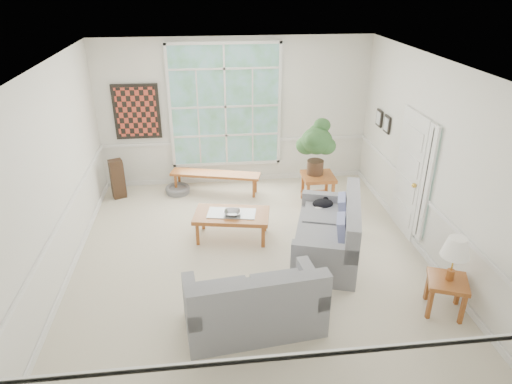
# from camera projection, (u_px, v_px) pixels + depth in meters

# --- Properties ---
(floor) EXTENTS (5.50, 6.00, 0.01)m
(floor) POSITION_uv_depth(u_px,v_px,m) (251.00, 257.00, 7.24)
(floor) COLOR beige
(floor) RESTS_ON ground
(ceiling) EXTENTS (5.50, 6.00, 0.02)m
(ceiling) POSITION_uv_depth(u_px,v_px,m) (250.00, 64.00, 5.94)
(ceiling) COLOR white
(ceiling) RESTS_ON ground
(wall_back) EXTENTS (5.50, 0.02, 3.00)m
(wall_back) POSITION_uv_depth(u_px,v_px,m) (235.00, 113.00, 9.27)
(wall_back) COLOR white
(wall_back) RESTS_ON ground
(wall_front) EXTENTS (5.50, 0.02, 3.00)m
(wall_front) POSITION_uv_depth(u_px,v_px,m) (287.00, 307.00, 3.91)
(wall_front) COLOR white
(wall_front) RESTS_ON ground
(wall_left) EXTENTS (0.02, 6.00, 3.00)m
(wall_left) POSITION_uv_depth(u_px,v_px,m) (53.00, 179.00, 6.30)
(wall_left) COLOR white
(wall_left) RESTS_ON ground
(wall_right) EXTENTS (0.02, 6.00, 3.00)m
(wall_right) POSITION_uv_depth(u_px,v_px,m) (432.00, 162.00, 6.87)
(wall_right) COLOR white
(wall_right) RESTS_ON ground
(window_back) EXTENTS (2.30, 0.08, 2.40)m
(window_back) POSITION_uv_depth(u_px,v_px,m) (225.00, 107.00, 9.15)
(window_back) COLOR white
(window_back) RESTS_ON wall_back
(entry_door) EXTENTS (0.08, 0.90, 2.10)m
(entry_door) POSITION_uv_depth(u_px,v_px,m) (408.00, 174.00, 7.60)
(entry_door) COLOR white
(entry_door) RESTS_ON floor
(door_sidelight) EXTENTS (0.08, 0.26, 1.90)m
(door_sidelight) POSITION_uv_depth(u_px,v_px,m) (426.00, 184.00, 7.00)
(door_sidelight) COLOR white
(door_sidelight) RESTS_ON wall_right
(wall_art) EXTENTS (0.90, 0.06, 1.10)m
(wall_art) POSITION_uv_depth(u_px,v_px,m) (137.00, 112.00, 8.98)
(wall_art) COLOR maroon
(wall_art) RESTS_ON wall_back
(wall_frame_near) EXTENTS (0.04, 0.26, 0.32)m
(wall_frame_near) POSITION_uv_depth(u_px,v_px,m) (387.00, 124.00, 8.41)
(wall_frame_near) COLOR black
(wall_frame_near) RESTS_ON wall_right
(wall_frame_far) EXTENTS (0.04, 0.26, 0.32)m
(wall_frame_far) POSITION_uv_depth(u_px,v_px,m) (379.00, 118.00, 8.77)
(wall_frame_far) COLOR black
(wall_frame_far) RESTS_ON wall_right
(loveseat_right) EXTENTS (1.43, 2.00, 0.98)m
(loveseat_right) POSITION_uv_depth(u_px,v_px,m) (327.00, 227.00, 7.12)
(loveseat_right) COLOR gray
(loveseat_right) RESTS_ON floor
(loveseat_front) EXTENTS (1.78, 1.06, 0.92)m
(loveseat_front) POSITION_uv_depth(u_px,v_px,m) (253.00, 295.00, 5.67)
(loveseat_front) COLOR gray
(loveseat_front) RESTS_ON floor
(coffee_table) EXTENTS (1.34, 0.89, 0.46)m
(coffee_table) POSITION_uv_depth(u_px,v_px,m) (232.00, 226.00, 7.68)
(coffee_table) COLOR #954E20
(coffee_table) RESTS_ON floor
(pewter_bowl) EXTENTS (0.40, 0.40, 0.08)m
(pewter_bowl) POSITION_uv_depth(u_px,v_px,m) (232.00, 213.00, 7.52)
(pewter_bowl) COLOR gray
(pewter_bowl) RESTS_ON coffee_table
(window_bench) EXTENTS (1.84, 0.81, 0.42)m
(window_bench) POSITION_uv_depth(u_px,v_px,m) (216.00, 183.00, 9.29)
(window_bench) COLOR #954E20
(window_bench) RESTS_ON floor
(end_table) EXTENTS (0.60, 0.60, 0.60)m
(end_table) POSITION_uv_depth(u_px,v_px,m) (317.00, 189.00, 8.81)
(end_table) COLOR #954E20
(end_table) RESTS_ON floor
(houseplant) EXTENTS (0.80, 0.80, 1.08)m
(houseplant) POSITION_uv_depth(u_px,v_px,m) (316.00, 147.00, 8.50)
(houseplant) COLOR #2F582A
(houseplant) RESTS_ON end_table
(side_table) EXTENTS (0.64, 0.64, 0.50)m
(side_table) POSITION_uv_depth(u_px,v_px,m) (445.00, 295.00, 5.99)
(side_table) COLOR #954E20
(side_table) RESTS_ON floor
(table_lamp) EXTENTS (0.46, 0.46, 0.62)m
(table_lamp) POSITION_uv_depth(u_px,v_px,m) (454.00, 259.00, 5.76)
(table_lamp) COLOR silver
(table_lamp) RESTS_ON side_table
(pet_bed) EXTENTS (0.56, 0.56, 0.14)m
(pet_bed) POSITION_uv_depth(u_px,v_px,m) (178.00, 189.00, 9.33)
(pet_bed) COLOR slate
(pet_bed) RESTS_ON floor
(floor_speaker) EXTENTS (0.30, 0.28, 0.80)m
(floor_speaker) POSITION_uv_depth(u_px,v_px,m) (117.00, 179.00, 9.01)
(floor_speaker) COLOR #3B2618
(floor_speaker) RESTS_ON floor
(cat) EXTENTS (0.37, 0.27, 0.17)m
(cat) POSITION_uv_depth(u_px,v_px,m) (323.00, 203.00, 7.66)
(cat) COLOR black
(cat) RESTS_ON loveseat_right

